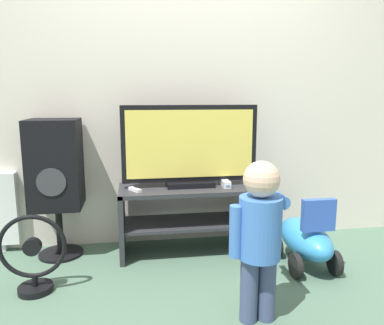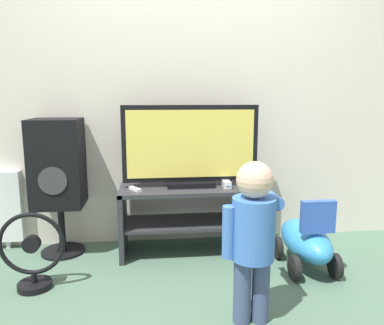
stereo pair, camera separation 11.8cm
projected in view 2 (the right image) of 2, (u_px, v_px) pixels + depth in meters
The scene contains 10 objects.
ground_plane at pixel (194, 262), 2.75m from camera, with size 16.00×16.00×0.00m, color #4C6B56.
wall_back at pixel (187, 84), 3.01m from camera, with size 10.00×0.06×2.60m.
tv_stand at pixel (191, 209), 2.90m from camera, with size 1.08×0.43×0.52m.
television at pixel (190, 147), 2.83m from camera, with size 1.03×0.20×0.62m.
game_console at pixel (226, 183), 2.87m from camera, with size 0.05×0.19×0.05m.
remote_primary at pixel (135, 189), 2.74m from camera, with size 0.10×0.13×0.03m.
child at pixel (253, 229), 1.96m from camera, with size 0.34×0.49×0.88m.
speaker_tower at pixel (58, 166), 2.80m from camera, with size 0.37×0.34×1.04m.
floor_fan at pixel (32, 255), 2.34m from camera, with size 0.41×0.21×0.50m.
ride_on_toy at pixel (306, 240), 2.63m from camera, with size 0.32×0.62×0.54m.
Camera 2 is at (-0.29, -2.56, 1.21)m, focal length 35.00 mm.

